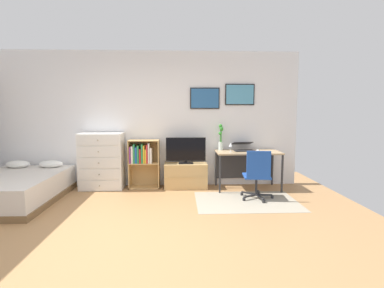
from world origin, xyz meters
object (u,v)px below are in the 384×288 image
at_px(computer_mouse, 258,150).
at_px(wine_glass, 231,145).
at_px(desk, 247,157).
at_px(dresser, 102,161).
at_px(bamboo_vase, 221,136).
at_px(bookshelf, 143,159).
at_px(laptop, 243,147).
at_px(television, 186,151).
at_px(bed, 14,188).
at_px(office_chair, 257,174).
at_px(tv_stand, 186,176).

height_order(computer_mouse, wine_glass, wine_glass).
relative_size(desk, wine_glass, 6.81).
distance_m(dresser, computer_mouse, 3.04).
bearing_deg(bamboo_vase, wine_glass, -63.87).
bearing_deg(bookshelf, desk, -2.43).
xyz_separation_m(laptop, computer_mouse, (0.26, -0.11, -0.05)).
distance_m(laptop, wine_glass, 0.37).
distance_m(dresser, television, 1.65).
height_order(bed, office_chair, office_chair).
bearing_deg(wine_glass, desk, 24.72).
height_order(dresser, tv_stand, dresser).
bearing_deg(laptop, wine_glass, -147.68).
height_order(dresser, computer_mouse, dresser).
bearing_deg(bookshelf, dresser, -175.58).
xyz_separation_m(bookshelf, wine_glass, (1.70, -0.25, 0.30)).
bearing_deg(bed, television, 14.57).
relative_size(bed, dresser, 1.83).
bearing_deg(office_chair, bamboo_vase, 122.85).
bearing_deg(wine_glass, laptop, 36.94).
distance_m(dresser, bookshelf, 0.79).
distance_m(bed, laptop, 4.15).
height_order(tv_stand, laptop, laptop).
height_order(desk, wine_glass, wine_glass).
bearing_deg(desk, television, 179.09).
height_order(dresser, bookshelf, dresser).
bearing_deg(computer_mouse, laptop, 156.46).
xyz_separation_m(bed, bookshelf, (2.04, 0.84, 0.35)).
bearing_deg(bookshelf, computer_mouse, -3.74).
distance_m(bed, wine_glass, 3.84).
bearing_deg(office_chair, dresser, 168.87).
bearing_deg(computer_mouse, tv_stand, 175.86).
bearing_deg(dresser, television, -0.25).
bearing_deg(computer_mouse, dresser, 178.37).
height_order(bed, bamboo_vase, bamboo_vase).
bearing_deg(bamboo_vase, office_chair, -62.63).
distance_m(bookshelf, television, 0.87).
bearing_deg(laptop, bed, -173.28).
distance_m(bed, bookshelf, 2.23).
relative_size(dresser, tv_stand, 1.31).
height_order(bed, laptop, laptop).
xyz_separation_m(desk, laptop, (-0.06, 0.05, 0.20)).
relative_size(bed, office_chair, 2.33).
relative_size(desk, bamboo_vase, 2.36).
xyz_separation_m(tv_stand, laptop, (1.14, 0.01, 0.56)).
distance_m(bookshelf, wine_glass, 1.75).
bearing_deg(dresser, bed, -148.11).
bearing_deg(dresser, tv_stand, 0.53).
distance_m(bamboo_vase, wine_glass, 0.37).
distance_m(office_chair, laptop, 0.94).
relative_size(bed, desk, 1.63).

